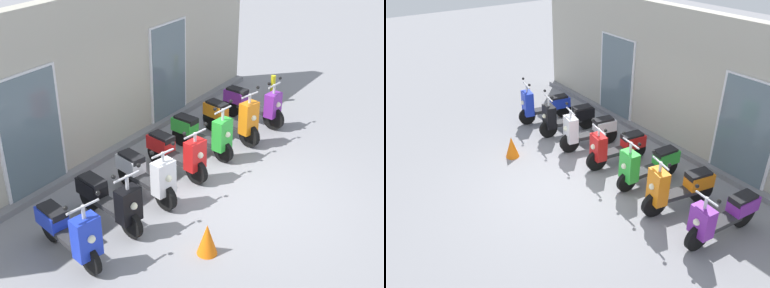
{
  "view_description": "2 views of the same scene",
  "coord_description": "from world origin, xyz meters",
  "views": [
    {
      "loc": [
        -7.01,
        -3.71,
        5.09
      ],
      "look_at": [
        0.06,
        1.09,
        0.69
      ],
      "focal_mm": 48.42,
      "sensor_mm": 36.0,
      "label": 1
    },
    {
      "loc": [
        5.61,
        -3.73,
        4.83
      ],
      "look_at": [
        -0.54,
        0.69,
        0.52
      ],
      "focal_mm": 36.26,
      "sensor_mm": 36.0,
      "label": 2
    }
  ],
  "objects": [
    {
      "name": "curb_bollard",
      "position": [
        4.29,
        1.49,
        0.35
      ],
      "size": [
        0.12,
        0.12,
        0.7
      ],
      "primitive_type": "cylinder",
      "color": "yellow",
      "rests_on": "ground_plane"
    },
    {
      "name": "traffic_cone",
      "position": [
        -1.7,
        -0.39,
        0.26
      ],
      "size": [
        0.32,
        0.32,
        0.52
      ],
      "primitive_type": "cone",
      "color": "orange",
      "rests_on": "ground_plane"
    },
    {
      "name": "ground_plane",
      "position": [
        0.0,
        0.0,
        0.0
      ],
      "size": [
        40.0,
        40.0,
        0.0
      ],
      "primitive_type": "plane",
      "color": "gray"
    },
    {
      "name": "scooter_red",
      "position": [
        -0.01,
        1.38,
        0.46
      ],
      "size": [
        0.64,
        1.53,
        1.15
      ],
      "color": "black",
      "rests_on": "ground_plane"
    },
    {
      "name": "scooter_black",
      "position": [
        -1.93,
        1.35,
        0.46
      ],
      "size": [
        0.63,
        1.57,
        1.22
      ],
      "color": "black",
      "rests_on": "ground_plane"
    },
    {
      "name": "scooter_purple",
      "position": [
        2.88,
        1.3,
        0.48
      ],
      "size": [
        0.53,
        1.67,
        1.19
      ],
      "color": "black",
      "rests_on": "ground_plane"
    },
    {
      "name": "scooter_green",
      "position": [
        0.95,
        1.41,
        0.48
      ],
      "size": [
        0.57,
        1.56,
        1.26
      ],
      "color": "black",
      "rests_on": "ground_plane"
    },
    {
      "name": "scooter_blue",
      "position": [
        -2.92,
        1.25,
        0.48
      ],
      "size": [
        0.67,
        1.53,
        1.26
      ],
      "color": "black",
      "rests_on": "ground_plane"
    },
    {
      "name": "scooter_orange",
      "position": [
        1.88,
        1.28,
        0.49
      ],
      "size": [
        0.68,
        1.58,
        1.29
      ],
      "color": "black",
      "rests_on": "ground_plane"
    },
    {
      "name": "scooter_white",
      "position": [
        -1.0,
        1.33,
        0.47
      ],
      "size": [
        0.65,
        1.51,
        1.2
      ],
      "color": "black",
      "rests_on": "ground_plane"
    },
    {
      "name": "storefront_facade",
      "position": [
        0.0,
        3.19,
        1.59
      ],
      "size": [
        10.43,
        0.5,
        3.29
      ],
      "color": "#B2AD9E",
      "rests_on": "ground_plane"
    }
  ]
}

